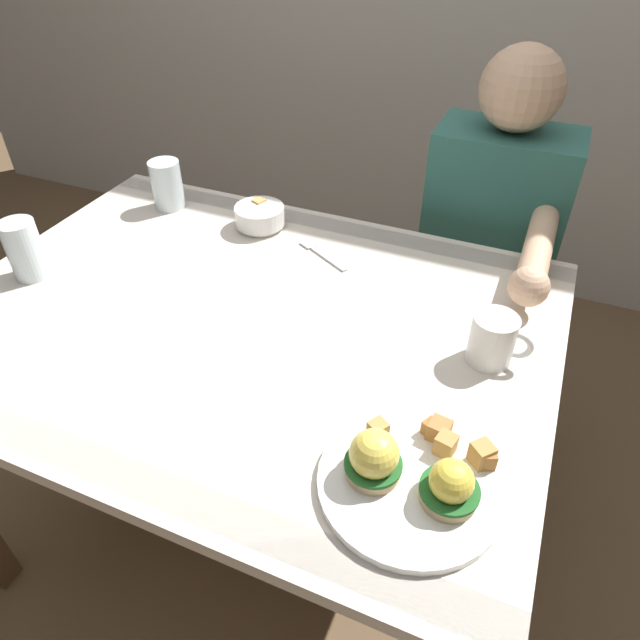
{
  "coord_description": "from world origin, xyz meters",
  "views": [
    {
      "loc": [
        0.49,
        -0.76,
        1.45
      ],
      "look_at": [
        0.17,
        0.0,
        0.78
      ],
      "focal_mm": 32.11,
      "sensor_mm": 36.0,
      "label": 1
    }
  ],
  "objects_px": {
    "fruit_bowl": "(260,216)",
    "fork": "(320,253)",
    "dining_table": "(247,355)",
    "coffee_mug": "(494,338)",
    "eggs_benedict_plate": "(411,474)",
    "water_glass_far": "(167,188)",
    "diner_person": "(488,247)",
    "water_glass_near": "(26,253)"
  },
  "relations": [
    {
      "from": "dining_table",
      "to": "water_glass_near",
      "type": "distance_m",
      "value": 0.52
    },
    {
      "from": "fruit_bowl",
      "to": "dining_table",
      "type": "bearing_deg",
      "value": -68.17
    },
    {
      "from": "water_glass_near",
      "to": "diner_person",
      "type": "xyz_separation_m",
      "value": [
        0.88,
        0.66,
        -0.15
      ]
    },
    {
      "from": "coffee_mug",
      "to": "dining_table",
      "type": "bearing_deg",
      "value": -172.73
    },
    {
      "from": "eggs_benedict_plate",
      "to": "fruit_bowl",
      "type": "bearing_deg",
      "value": 133.34
    },
    {
      "from": "eggs_benedict_plate",
      "to": "water_glass_near",
      "type": "bearing_deg",
      "value": 167.56
    },
    {
      "from": "coffee_mug",
      "to": "fruit_bowl",
      "type": "bearing_deg",
      "value": 156.43
    },
    {
      "from": "coffee_mug",
      "to": "water_glass_far",
      "type": "bearing_deg",
      "value": 162.94
    },
    {
      "from": "dining_table",
      "to": "fruit_bowl",
      "type": "height_order",
      "value": "fruit_bowl"
    },
    {
      "from": "eggs_benedict_plate",
      "to": "water_glass_near",
      "type": "relative_size",
      "value": 2.09
    },
    {
      "from": "coffee_mug",
      "to": "water_glass_near",
      "type": "relative_size",
      "value": 0.86
    },
    {
      "from": "eggs_benedict_plate",
      "to": "coffee_mug",
      "type": "height_order",
      "value": "coffee_mug"
    },
    {
      "from": "fruit_bowl",
      "to": "fork",
      "type": "bearing_deg",
      "value": -17.21
    },
    {
      "from": "fork",
      "to": "water_glass_far",
      "type": "bearing_deg",
      "value": 172.34
    },
    {
      "from": "dining_table",
      "to": "eggs_benedict_plate",
      "type": "xyz_separation_m",
      "value": [
        0.41,
        -0.25,
        0.13
      ]
    },
    {
      "from": "dining_table",
      "to": "fork",
      "type": "distance_m",
      "value": 0.29
    },
    {
      "from": "eggs_benedict_plate",
      "to": "fruit_bowl",
      "type": "relative_size",
      "value": 2.25
    },
    {
      "from": "eggs_benedict_plate",
      "to": "diner_person",
      "type": "bearing_deg",
      "value": 91.53
    },
    {
      "from": "dining_table",
      "to": "fruit_bowl",
      "type": "xyz_separation_m",
      "value": [
        -0.13,
        0.32,
        0.14
      ]
    },
    {
      "from": "fork",
      "to": "water_glass_near",
      "type": "height_order",
      "value": "water_glass_near"
    },
    {
      "from": "dining_table",
      "to": "fork",
      "type": "relative_size",
      "value": 8.35
    },
    {
      "from": "fork",
      "to": "water_glass_far",
      "type": "relative_size",
      "value": 1.18
    },
    {
      "from": "fruit_bowl",
      "to": "water_glass_far",
      "type": "bearing_deg",
      "value": 179.26
    },
    {
      "from": "eggs_benedict_plate",
      "to": "fork",
      "type": "bearing_deg",
      "value": 124.72
    },
    {
      "from": "eggs_benedict_plate",
      "to": "coffee_mug",
      "type": "xyz_separation_m",
      "value": [
        0.06,
        0.31,
        0.02
      ]
    },
    {
      "from": "fork",
      "to": "dining_table",
      "type": "bearing_deg",
      "value": -101.64
    },
    {
      "from": "fruit_bowl",
      "to": "fork",
      "type": "xyz_separation_m",
      "value": [
        0.18,
        -0.06,
        -0.03
      ]
    },
    {
      "from": "eggs_benedict_plate",
      "to": "diner_person",
      "type": "relative_size",
      "value": 0.24
    },
    {
      "from": "fruit_bowl",
      "to": "water_glass_near",
      "type": "relative_size",
      "value": 0.93
    },
    {
      "from": "coffee_mug",
      "to": "water_glass_near",
      "type": "height_order",
      "value": "water_glass_near"
    },
    {
      "from": "dining_table",
      "to": "diner_person",
      "type": "distance_m",
      "value": 0.72
    },
    {
      "from": "dining_table",
      "to": "coffee_mug",
      "type": "bearing_deg",
      "value": 7.27
    },
    {
      "from": "diner_person",
      "to": "water_glass_far",
      "type": "bearing_deg",
      "value": -160.72
    },
    {
      "from": "water_glass_near",
      "to": "fork",
      "type": "bearing_deg",
      "value": 30.65
    },
    {
      "from": "diner_person",
      "to": "coffee_mug",
      "type": "bearing_deg",
      "value": -81.53
    },
    {
      "from": "eggs_benedict_plate",
      "to": "water_glass_far",
      "type": "distance_m",
      "value": 0.99
    },
    {
      "from": "fruit_bowl",
      "to": "coffee_mug",
      "type": "height_order",
      "value": "coffee_mug"
    },
    {
      "from": "coffee_mug",
      "to": "water_glass_far",
      "type": "xyz_separation_m",
      "value": [
        -0.87,
        0.27,
        0.0
      ]
    },
    {
      "from": "coffee_mug",
      "to": "water_glass_near",
      "type": "distance_m",
      "value": 0.96
    },
    {
      "from": "dining_table",
      "to": "coffee_mug",
      "type": "distance_m",
      "value": 0.5
    },
    {
      "from": "fruit_bowl",
      "to": "coffee_mug",
      "type": "relative_size",
      "value": 1.08
    },
    {
      "from": "fruit_bowl",
      "to": "water_glass_far",
      "type": "height_order",
      "value": "water_glass_far"
    }
  ]
}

